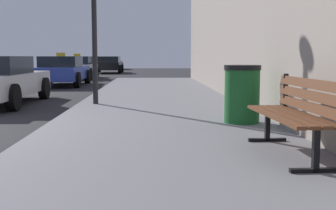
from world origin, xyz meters
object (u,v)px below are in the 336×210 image
Objects in this scene: car_white at (78,67)px; car_red at (112,63)px; car_blue at (62,71)px; bench at (297,110)px; trash_bin at (242,94)px; car_black at (109,65)px.

car_white reaches higher than car_red.
car_blue is at bearing -90.12° from car_red.
car_white reaches higher than bench.
car_white is (-0.32, 6.07, -0.00)m from car_blue.
trash_bin is 0.22× the size of car_blue.
car_blue is 14.50m from car_black.
car_blue reaches higher than bench.
trash_bin is 0.22× the size of car_red.
car_red is (0.37, 18.18, -0.00)m from car_white.
car_black is at bearing 87.48° from car_blue.
car_blue reaches higher than car_red.
trash_bin is at bearing -79.76° from car_black.
bench is at bearing -73.99° from car_white.
car_blue is 6.08m from car_white.
trash_bin is at bearing -65.50° from car_blue.
car_black is at bearing 83.49° from car_white.
car_white reaches higher than trash_bin.
car_black is (-4.87, 28.72, -0.02)m from bench.
car_white is at bearing 107.70° from trash_bin.
bench is 29.13m from car_black.
trash_bin is at bearing -72.30° from car_white.
bench is 0.40× the size of car_white.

